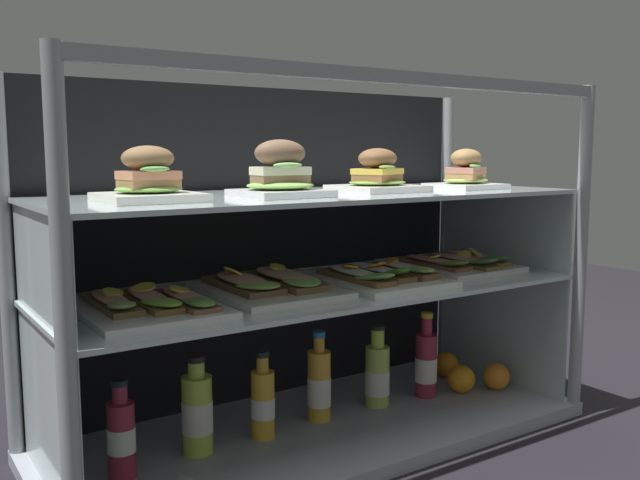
# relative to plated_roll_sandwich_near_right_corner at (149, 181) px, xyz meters

# --- Properties ---
(ground_plane) EXTENTS (6.00, 6.00, 0.02)m
(ground_plane) POSITION_rel_plated_roll_sandwich_near_right_corner_xyz_m (0.45, 0.04, -0.68)
(ground_plane) COLOR black
(ground_plane) RESTS_ON ground
(case_base_deck) EXTENTS (1.39, 0.56, 0.04)m
(case_base_deck) POSITION_rel_plated_roll_sandwich_near_right_corner_xyz_m (0.45, 0.04, -0.65)
(case_base_deck) COLOR #9BA0AA
(case_base_deck) RESTS_ON ground
(case_frame) EXTENTS (1.39, 0.56, 0.90)m
(case_frame) POSITION_rel_plated_roll_sandwich_near_right_corner_xyz_m (0.45, 0.20, -0.18)
(case_frame) COLOR gray
(case_frame) RESTS_ON ground
(riser_lower_tier) EXTENTS (1.32, 0.49, 0.35)m
(riser_lower_tier) POSITION_rel_plated_roll_sandwich_near_right_corner_xyz_m (0.45, 0.04, -0.46)
(riser_lower_tier) COLOR silver
(riser_lower_tier) RESTS_ON case_base_deck
(shelf_lower_glass) EXTENTS (1.34, 0.51, 0.01)m
(shelf_lower_glass) POSITION_rel_plated_roll_sandwich_near_right_corner_xyz_m (0.45, 0.04, -0.28)
(shelf_lower_glass) COLOR silver
(shelf_lower_glass) RESTS_ON riser_lower_tier
(riser_upper_tier) EXTENTS (1.32, 0.49, 0.22)m
(riser_upper_tier) POSITION_rel_plated_roll_sandwich_near_right_corner_xyz_m (0.45, 0.04, -0.16)
(riser_upper_tier) COLOR silver
(riser_upper_tier) RESTS_ON shelf_lower_glass
(shelf_upper_glass) EXTENTS (1.34, 0.51, 0.01)m
(shelf_upper_glass) POSITION_rel_plated_roll_sandwich_near_right_corner_xyz_m (0.45, 0.04, -0.05)
(shelf_upper_glass) COLOR silver
(shelf_upper_glass) RESTS_ON riser_upper_tier
(plated_roll_sandwich_near_right_corner) EXTENTS (0.20, 0.20, 0.11)m
(plated_roll_sandwich_near_right_corner) POSITION_rel_plated_roll_sandwich_near_right_corner_xyz_m (0.00, 0.00, 0.00)
(plated_roll_sandwich_near_right_corner) COLOR white
(plated_roll_sandwich_near_right_corner) RESTS_ON shelf_upper_glass
(plated_roll_sandwich_mid_left) EXTENTS (0.19, 0.19, 0.13)m
(plated_roll_sandwich_mid_left) POSITION_rel_plated_roll_sandwich_near_right_corner_xyz_m (0.30, -0.02, 0.01)
(plated_roll_sandwich_mid_left) COLOR white
(plated_roll_sandwich_mid_left) RESTS_ON shelf_upper_glass
(plated_roll_sandwich_center) EXTENTS (0.20, 0.20, 0.11)m
(plated_roll_sandwich_center) POSITION_rel_plated_roll_sandwich_near_right_corner_xyz_m (0.61, 0.02, -0.00)
(plated_roll_sandwich_center) COLOR white
(plated_roll_sandwich_center) RESTS_ON shelf_upper_glass
(plated_roll_sandwich_left_of_center) EXTENTS (0.17, 0.17, 0.11)m
(plated_roll_sandwich_left_of_center) POSITION_rel_plated_roll_sandwich_near_right_corner_xyz_m (0.90, -0.01, 0.00)
(plated_roll_sandwich_left_of_center) COLOR white
(plated_roll_sandwich_left_of_center) RESTS_ON shelf_upper_glass
(open_sandwich_tray_mid_left) EXTENTS (0.28, 0.35, 0.05)m
(open_sandwich_tray_mid_left) POSITION_rel_plated_roll_sandwich_near_right_corner_xyz_m (-0.00, 0.01, -0.26)
(open_sandwich_tray_mid_left) COLOR white
(open_sandwich_tray_mid_left) RESTS_ON shelf_lower_glass
(open_sandwich_tray_far_left) EXTENTS (0.28, 0.35, 0.06)m
(open_sandwich_tray_far_left) POSITION_rel_plated_roll_sandwich_near_right_corner_xyz_m (0.30, 0.04, -0.25)
(open_sandwich_tray_far_left) COLOR white
(open_sandwich_tray_far_left) RESTS_ON shelf_lower_glass
(open_sandwich_tray_near_right_corner) EXTENTS (0.28, 0.35, 0.06)m
(open_sandwich_tray_near_right_corner) POSITION_rel_plated_roll_sandwich_near_right_corner_xyz_m (0.60, -0.00, -0.25)
(open_sandwich_tray_near_right_corner) COLOR white
(open_sandwich_tray_near_right_corner) RESTS_ON shelf_lower_glass
(open_sandwich_tray_right_of_center) EXTENTS (0.28, 0.36, 0.06)m
(open_sandwich_tray_right_of_center) POSITION_rel_plated_roll_sandwich_near_right_corner_xyz_m (0.92, 0.05, -0.26)
(open_sandwich_tray_right_of_center) COLOR white
(open_sandwich_tray_right_of_center) RESTS_ON shelf_lower_glass
(juice_bottle_front_right_end) EXTENTS (0.06, 0.06, 0.22)m
(juice_bottle_front_right_end) POSITION_rel_plated_roll_sandwich_near_right_corner_xyz_m (-0.06, 0.04, -0.54)
(juice_bottle_front_right_end) COLOR maroon
(juice_bottle_front_right_end) RESTS_ON case_base_deck
(juice_bottle_back_right) EXTENTS (0.07, 0.07, 0.23)m
(juice_bottle_back_right) POSITION_rel_plated_roll_sandwich_near_right_corner_xyz_m (0.12, 0.06, -0.54)
(juice_bottle_back_right) COLOR #B3CB43
(juice_bottle_back_right) RESTS_ON case_base_deck
(juice_bottle_front_middle) EXTENTS (0.06, 0.06, 0.22)m
(juice_bottle_front_middle) POSITION_rel_plated_roll_sandwich_near_right_corner_xyz_m (0.29, 0.05, -0.55)
(juice_bottle_front_middle) COLOR gold
(juice_bottle_front_middle) RESTS_ON case_base_deck
(juice_bottle_front_left_end) EXTENTS (0.06, 0.06, 0.24)m
(juice_bottle_front_left_end) POSITION_rel_plated_roll_sandwich_near_right_corner_xyz_m (0.47, 0.07, -0.54)
(juice_bottle_front_left_end) COLOR gold
(juice_bottle_front_left_end) RESTS_ON case_base_deck
(juice_bottle_back_left) EXTENTS (0.07, 0.07, 0.23)m
(juice_bottle_back_left) POSITION_rel_plated_roll_sandwich_near_right_corner_xyz_m (0.66, 0.07, -0.55)
(juice_bottle_back_left) COLOR #B0C856
(juice_bottle_back_left) RESTS_ON case_base_deck
(juice_bottle_near_post) EXTENTS (0.06, 0.06, 0.24)m
(juice_bottle_near_post) POSITION_rel_plated_roll_sandwich_near_right_corner_xyz_m (0.82, 0.05, -0.54)
(juice_bottle_near_post) COLOR maroon
(juice_bottle_near_post) RESTS_ON case_base_deck
(orange_fruit_beside_bottles) EXTENTS (0.08, 0.08, 0.08)m
(orange_fruit_beside_bottles) POSITION_rel_plated_roll_sandwich_near_right_corner_xyz_m (1.03, -0.03, -0.60)
(orange_fruit_beside_bottles) COLOR orange
(orange_fruit_beside_bottles) RESTS_ON case_base_deck
(orange_fruit_near_left_post) EXTENTS (0.08, 0.08, 0.08)m
(orange_fruit_near_left_post) POSITION_rel_plated_roll_sandwich_near_right_corner_xyz_m (0.92, 0.01, -0.59)
(orange_fruit_near_left_post) COLOR orange
(orange_fruit_near_left_post) RESTS_ON case_base_deck
(orange_fruit_rolled_forward) EXTENTS (0.08, 0.08, 0.08)m
(orange_fruit_rolled_forward) POSITION_rel_plated_roll_sandwich_near_right_corner_xyz_m (0.99, 0.14, -0.60)
(orange_fruit_rolled_forward) COLOR orange
(orange_fruit_rolled_forward) RESTS_ON case_base_deck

